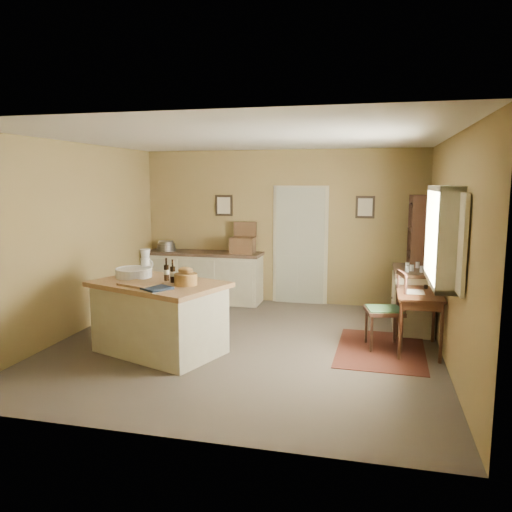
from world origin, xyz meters
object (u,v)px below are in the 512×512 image
Objects in this scene: writing_desk at (419,300)px; shelving_unit at (422,259)px; desk_chair at (384,311)px; right_cabinet at (413,298)px; sideboard at (205,275)px; work_island at (159,315)px.

shelving_unit reaches higher than writing_desk.
writing_desk is 0.46m from desk_chair.
desk_chair reaches higher than right_cabinet.
right_cabinet is at bearing -14.59° from sideboard.
work_island is 3.30m from writing_desk.
sideboard is at bearing 174.38° from shelving_unit.
work_island is 0.96× the size of shelving_unit.
work_island reaches higher than writing_desk.
work_island is at bearing -144.93° from shelving_unit.
sideboard is 3.65m from desk_chair.
shelving_unit is (3.69, -0.36, 0.49)m from sideboard.
right_cabinet is (3.54, -0.92, -0.02)m from sideboard.
work_island is 1.88× the size of desk_chair.
desk_chair is 1.07m from right_cabinet.
desk_chair is at bearing -179.93° from writing_desk.
sideboard is 2.04× the size of right_cabinet.
work_island is 0.89× the size of sideboard.
sideboard is at bearing 137.39° from desk_chair.
shelving_unit reaches higher than work_island.
shelving_unit is (0.15, 1.54, 0.30)m from writing_desk.
sideboard is at bearing 117.10° from work_island.
work_island reaches higher than sideboard.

